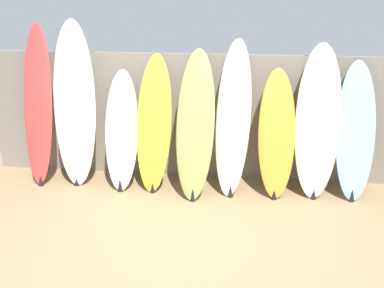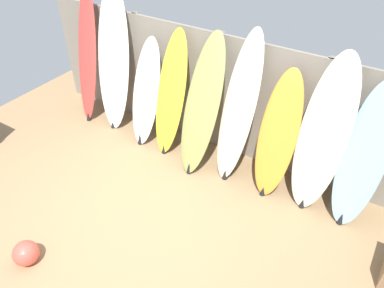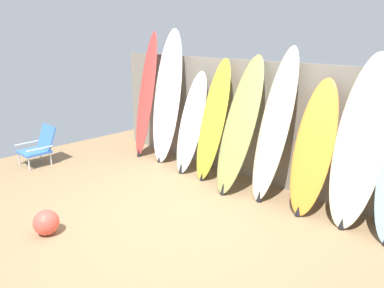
{
  "view_description": "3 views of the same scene",
  "coord_description": "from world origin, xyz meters",
  "px_view_note": "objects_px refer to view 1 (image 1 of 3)",
  "views": [
    {
      "loc": [
        0.55,
        -3.77,
        2.74
      ],
      "look_at": [
        0.08,
        0.68,
        1.01
      ],
      "focal_mm": 40.0,
      "sensor_mm": 36.0,
      "label": 1
    },
    {
      "loc": [
        2.2,
        -2.17,
        3.62
      ],
      "look_at": [
        0.22,
        0.98,
        0.74
      ],
      "focal_mm": 35.0,
      "sensor_mm": 36.0,
      "label": 2
    },
    {
      "loc": [
        3.1,
        -2.54,
        2.18
      ],
      "look_at": [
        0.07,
        0.54,
        0.89
      ],
      "focal_mm": 35.0,
      "sensor_mm": 36.0,
      "label": 3
    }
  ],
  "objects_px": {
    "surfboard_white_1": "(75,105)",
    "surfboard_white_2": "(122,132)",
    "surfboard_orange_6": "(277,135)",
    "surfboard_red_0": "(38,107)",
    "surfboard_skyblue_8": "(356,132)",
    "surfboard_olive_4": "(195,125)",
    "surfboard_cream_5": "(233,120)",
    "surfboard_cream_7": "(318,123)",
    "surfboard_yellow_3": "(154,125)"
  },
  "relations": [
    {
      "from": "surfboard_white_1",
      "to": "surfboard_white_2",
      "type": "height_order",
      "value": "surfboard_white_1"
    },
    {
      "from": "surfboard_white_2",
      "to": "surfboard_orange_6",
      "type": "bearing_deg",
      "value": 0.26
    },
    {
      "from": "surfboard_red_0",
      "to": "surfboard_orange_6",
      "type": "distance_m",
      "value": 3.27
    },
    {
      "from": "surfboard_white_1",
      "to": "surfboard_white_2",
      "type": "distance_m",
      "value": 0.75
    },
    {
      "from": "surfboard_white_1",
      "to": "surfboard_skyblue_8",
      "type": "distance_m",
      "value": 3.77
    },
    {
      "from": "surfboard_olive_4",
      "to": "surfboard_skyblue_8",
      "type": "bearing_deg",
      "value": 3.71
    },
    {
      "from": "surfboard_red_0",
      "to": "surfboard_olive_4",
      "type": "height_order",
      "value": "surfboard_red_0"
    },
    {
      "from": "surfboard_cream_5",
      "to": "surfboard_skyblue_8",
      "type": "height_order",
      "value": "surfboard_cream_5"
    },
    {
      "from": "surfboard_cream_7",
      "to": "surfboard_cream_5",
      "type": "bearing_deg",
      "value": -178.17
    },
    {
      "from": "surfboard_white_1",
      "to": "surfboard_cream_5",
      "type": "height_order",
      "value": "surfboard_white_1"
    },
    {
      "from": "surfboard_cream_5",
      "to": "surfboard_orange_6",
      "type": "distance_m",
      "value": 0.6
    },
    {
      "from": "surfboard_orange_6",
      "to": "surfboard_cream_7",
      "type": "bearing_deg",
      "value": 6.59
    },
    {
      "from": "surfboard_cream_5",
      "to": "surfboard_cream_7",
      "type": "relative_size",
      "value": 1.02
    },
    {
      "from": "surfboard_cream_5",
      "to": "surfboard_cream_7",
      "type": "height_order",
      "value": "surfboard_cream_5"
    },
    {
      "from": "surfboard_white_1",
      "to": "surfboard_olive_4",
      "type": "height_order",
      "value": "surfboard_white_1"
    },
    {
      "from": "surfboard_white_1",
      "to": "surfboard_skyblue_8",
      "type": "bearing_deg",
      "value": -0.37
    },
    {
      "from": "surfboard_red_0",
      "to": "surfboard_cream_5",
      "type": "xyz_separation_m",
      "value": [
        2.68,
        0.0,
        -0.09
      ]
    },
    {
      "from": "surfboard_red_0",
      "to": "surfboard_skyblue_8",
      "type": "distance_m",
      "value": 4.27
    },
    {
      "from": "surfboard_white_2",
      "to": "surfboard_cream_5",
      "type": "distance_m",
      "value": 1.53
    },
    {
      "from": "surfboard_white_2",
      "to": "surfboard_orange_6",
      "type": "relative_size",
      "value": 0.96
    },
    {
      "from": "surfboard_white_2",
      "to": "surfboard_skyblue_8",
      "type": "bearing_deg",
      "value": 1.14
    },
    {
      "from": "surfboard_yellow_3",
      "to": "surfboard_cream_7",
      "type": "height_order",
      "value": "surfboard_cream_7"
    },
    {
      "from": "surfboard_red_0",
      "to": "surfboard_cream_5",
      "type": "height_order",
      "value": "surfboard_red_0"
    },
    {
      "from": "surfboard_red_0",
      "to": "surfboard_white_2",
      "type": "bearing_deg",
      "value": -1.68
    },
    {
      "from": "surfboard_orange_6",
      "to": "surfboard_white_1",
      "type": "bearing_deg",
      "value": 178.4
    },
    {
      "from": "surfboard_skyblue_8",
      "to": "surfboard_yellow_3",
      "type": "bearing_deg",
      "value": -178.9
    },
    {
      "from": "surfboard_red_0",
      "to": "surfboard_olive_4",
      "type": "bearing_deg",
      "value": -2.8
    },
    {
      "from": "surfboard_white_2",
      "to": "surfboard_yellow_3",
      "type": "relative_size",
      "value": 0.88
    },
    {
      "from": "surfboard_orange_6",
      "to": "surfboard_cream_7",
      "type": "height_order",
      "value": "surfboard_cream_7"
    },
    {
      "from": "surfboard_orange_6",
      "to": "surfboard_red_0",
      "type": "bearing_deg",
      "value": 179.57
    },
    {
      "from": "surfboard_red_0",
      "to": "surfboard_olive_4",
      "type": "xyz_separation_m",
      "value": [
        2.19,
        -0.11,
        -0.16
      ]
    },
    {
      "from": "surfboard_white_1",
      "to": "surfboard_orange_6",
      "type": "distance_m",
      "value": 2.77
    },
    {
      "from": "surfboard_yellow_3",
      "to": "surfboard_cream_7",
      "type": "bearing_deg",
      "value": 1.55
    },
    {
      "from": "surfboard_yellow_3",
      "to": "surfboard_orange_6",
      "type": "xyz_separation_m",
      "value": [
        1.64,
        -0.0,
        -0.07
      ]
    },
    {
      "from": "surfboard_cream_7",
      "to": "surfboard_skyblue_8",
      "type": "relative_size",
      "value": 1.12
    },
    {
      "from": "surfboard_white_2",
      "to": "surfboard_yellow_3",
      "type": "xyz_separation_m",
      "value": [
        0.45,
        0.01,
        0.11
      ]
    },
    {
      "from": "surfboard_orange_6",
      "to": "surfboard_cream_7",
      "type": "relative_size",
      "value": 0.84
    },
    {
      "from": "surfboard_cream_7",
      "to": "surfboard_olive_4",
      "type": "bearing_deg",
      "value": -174.88
    },
    {
      "from": "surfboard_yellow_3",
      "to": "surfboard_cream_5",
      "type": "relative_size",
      "value": 0.9
    },
    {
      "from": "surfboard_red_0",
      "to": "surfboard_yellow_3",
      "type": "bearing_deg",
      "value": -0.82
    },
    {
      "from": "surfboard_cream_5",
      "to": "surfboard_cream_7",
      "type": "bearing_deg",
      "value": 1.83
    },
    {
      "from": "surfboard_orange_6",
      "to": "surfboard_olive_4",
      "type": "bearing_deg",
      "value": -175.59
    },
    {
      "from": "surfboard_yellow_3",
      "to": "surfboard_cream_7",
      "type": "distance_m",
      "value": 2.16
    },
    {
      "from": "surfboard_white_1",
      "to": "surfboard_olive_4",
      "type": "relative_size",
      "value": 1.18
    },
    {
      "from": "surfboard_white_1",
      "to": "surfboard_white_2",
      "type": "xyz_separation_m",
      "value": [
        0.66,
        -0.09,
        -0.33
      ]
    },
    {
      "from": "surfboard_white_2",
      "to": "surfboard_olive_4",
      "type": "height_order",
      "value": "surfboard_olive_4"
    },
    {
      "from": "surfboard_red_0",
      "to": "surfboard_cream_7",
      "type": "height_order",
      "value": "surfboard_red_0"
    },
    {
      "from": "surfboard_red_0",
      "to": "surfboard_skyblue_8",
      "type": "xyz_separation_m",
      "value": [
        4.27,
        0.03,
        -0.22
      ]
    },
    {
      "from": "surfboard_skyblue_8",
      "to": "surfboard_red_0",
      "type": "bearing_deg",
      "value": -179.63
    },
    {
      "from": "surfboard_cream_7",
      "to": "surfboard_skyblue_8",
      "type": "xyz_separation_m",
      "value": [
        0.49,
        -0.01,
        -0.11
      ]
    }
  ]
}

